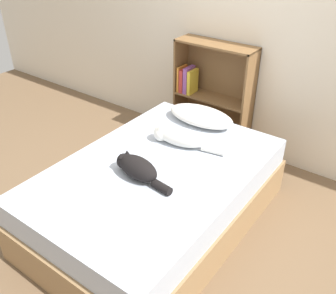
# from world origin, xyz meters

# --- Properties ---
(ground_plane) EXTENTS (8.00, 8.00, 0.00)m
(ground_plane) POSITION_xyz_m (0.00, 0.00, 0.00)
(ground_plane) COLOR brown
(wall_back) EXTENTS (8.00, 0.06, 2.50)m
(wall_back) POSITION_xyz_m (0.00, 1.43, 1.25)
(wall_back) COLOR silver
(wall_back) RESTS_ON ground_plane
(bed) EXTENTS (1.30, 1.94, 0.53)m
(bed) POSITION_xyz_m (0.00, 0.00, 0.26)
(bed) COLOR #99754C
(bed) RESTS_ON ground_plane
(pillow) EXTENTS (0.62, 0.32, 0.13)m
(pillow) POSITION_xyz_m (-0.10, 0.78, 0.59)
(pillow) COLOR white
(pillow) RESTS_ON bed
(cat_light) EXTENTS (0.61, 0.23, 0.16)m
(cat_light) POSITION_xyz_m (-0.05, 0.36, 0.60)
(cat_light) COLOR white
(cat_light) RESTS_ON bed
(cat_dark) EXTENTS (0.51, 0.21, 0.16)m
(cat_dark) POSITION_xyz_m (-0.03, -0.17, 0.60)
(cat_dark) COLOR black
(cat_dark) RESTS_ON bed
(bookshelf) EXTENTS (0.79, 0.26, 1.10)m
(bookshelf) POSITION_xyz_m (-0.30, 1.30, 0.57)
(bookshelf) COLOR brown
(bookshelf) RESTS_ON ground_plane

